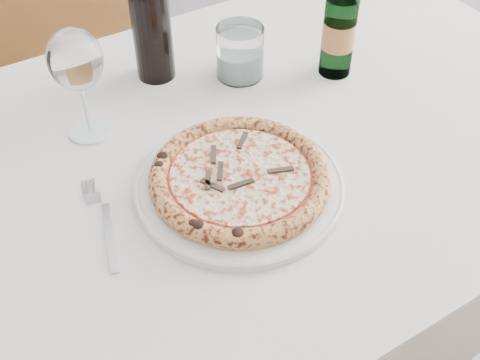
{
  "coord_description": "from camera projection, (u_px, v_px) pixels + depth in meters",
  "views": [
    {
      "loc": [
        -0.47,
        -0.94,
        1.4
      ],
      "look_at": [
        -0.19,
        -0.35,
        0.78
      ],
      "focal_mm": 45.0,
      "sensor_mm": 36.0,
      "label": 1
    }
  ],
  "objects": [
    {
      "name": "fork",
      "position": [
        104.0,
        224.0,
        0.87
      ],
      "size": [
        0.04,
        0.19,
        0.0
      ],
      "color": "#A1A7AF",
      "rests_on": "dining_table"
    },
    {
      "name": "plate",
      "position": [
        240.0,
        185.0,
        0.91
      ],
      "size": [
        0.32,
        0.32,
        0.02
      ],
      "color": "white",
      "rests_on": "dining_table"
    },
    {
      "name": "floor",
      "position": [
        245.0,
        279.0,
        1.74
      ],
      "size": [
        5.0,
        6.0,
        0.02
      ],
      "primitive_type": "cube",
      "color": "slate",
      "rests_on": "ground"
    },
    {
      "name": "dining_table",
      "position": [
        215.0,
        189.0,
        1.05
      ],
      "size": [
        1.54,
        1.01,
        0.76
      ],
      "color": "brown",
      "rests_on": "floor"
    },
    {
      "name": "chair_far",
      "position": [
        81.0,
        56.0,
        1.6
      ],
      "size": [
        0.52,
        0.52,
        0.93
      ],
      "color": "brown",
      "rests_on": "floor"
    },
    {
      "name": "wine_glass",
      "position": [
        75.0,
        62.0,
        0.92
      ],
      "size": [
        0.09,
        0.09,
        0.19
      ],
      "color": "white",
      "rests_on": "dining_table"
    },
    {
      "name": "pizza",
      "position": [
        240.0,
        177.0,
        0.9
      ],
      "size": [
        0.27,
        0.27,
        0.03
      ],
      "color": "tan",
      "rests_on": "plate"
    },
    {
      "name": "wine_bottle",
      "position": [
        150.0,
        15.0,
        1.06
      ],
      "size": [
        0.07,
        0.07,
        0.29
      ],
      "color": "black",
      "rests_on": "dining_table"
    },
    {
      "name": "beer_bottle",
      "position": [
        340.0,
        27.0,
        1.09
      ],
      "size": [
        0.06,
        0.06,
        0.23
      ],
      "color": "#305836",
      "rests_on": "dining_table"
    },
    {
      "name": "tumbler",
      "position": [
        240.0,
        55.0,
        1.11
      ],
      "size": [
        0.09,
        0.09,
        0.1
      ],
      "color": "white",
      "rests_on": "dining_table"
    }
  ]
}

